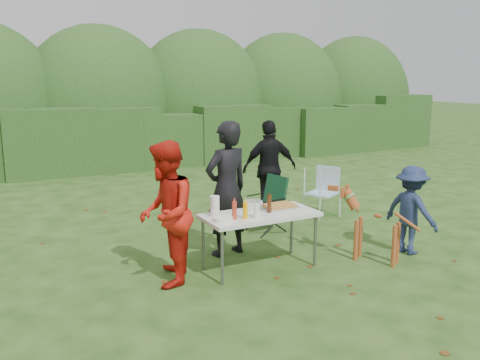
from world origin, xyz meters
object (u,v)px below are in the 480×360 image
person_cook (227,189)px  person_black_puffy (270,168)px  dog (377,227)px  mustard_bottle (245,211)px  lawn_chair (322,191)px  ketchup_bottle (234,211)px  person_red_jacket (166,214)px  beer_bottle (269,204)px  child (411,210)px  folding_table (260,217)px  camping_chair (266,204)px  paper_towel_roll (215,206)px

person_cook → person_black_puffy: size_ratio=1.10×
dog → mustard_bottle: size_ratio=5.12×
lawn_chair → ketchup_bottle: bearing=7.6°
person_red_jacket → person_cook: bearing=142.1°
person_black_puffy → beer_bottle: size_ratio=7.15×
person_red_jacket → child: 3.46m
folding_table → camping_chair: (0.90, 1.35, -0.23)m
person_cook → camping_chair: person_cook is taller
lawn_chair → mustard_bottle: 3.20m
lawn_chair → paper_towel_roll: bearing=2.6°
camping_chair → beer_bottle: size_ratio=3.78×
mustard_bottle → ketchup_bottle: ketchup_bottle is taller
person_cook → folding_table: bearing=90.8°
dog → mustard_bottle: dog is taller
folding_table → paper_towel_roll: (-0.57, 0.14, 0.18)m
camping_chair → mustard_bottle: 1.95m
ketchup_bottle → child: bearing=-8.6°
person_red_jacket → child: bearing=104.4°
person_cook → paper_towel_roll: size_ratio=7.25×
folding_table → child: 2.22m
person_red_jacket → camping_chair: person_red_jacket is taller
lawn_chair → ketchup_bottle: ketchup_bottle is taller
folding_table → child: (2.17, -0.49, -0.06)m
folding_table → person_black_puffy: person_black_puffy is taller
camping_chair → ketchup_bottle: size_ratio=4.12×
lawn_chair → paper_towel_roll: 3.30m
person_cook → camping_chair: 1.33m
folding_table → person_red_jacket: person_red_jacket is taller
paper_towel_roll → person_black_puffy: bearing=45.2°
beer_bottle → dog: bearing=-20.0°
child → folding_table: bearing=68.1°
person_black_puffy → child: person_black_puffy is taller
person_black_puffy → ketchup_bottle: (-1.91, -2.31, -0.01)m
person_red_jacket → paper_towel_roll: 0.66m
mustard_bottle → ketchup_bottle: bearing=162.3°
person_red_jacket → lawn_chair: (3.53, 1.63, -0.43)m
paper_towel_roll → ketchup_bottle: bearing=-56.9°
beer_bottle → person_red_jacket: bearing=174.9°
child → mustard_bottle: (-2.46, 0.35, 0.21)m
person_black_puffy → camping_chair: (-0.59, -0.87, -0.40)m
folding_table → lawn_chair: (2.29, 1.72, -0.24)m
person_black_puffy → lawn_chair: person_black_puffy is taller
mustard_bottle → beer_bottle: beer_bottle is taller
folding_table → paper_towel_roll: paper_towel_roll is taller
person_black_puffy → ketchup_bottle: person_black_puffy is taller
person_cook → mustard_bottle: bearing=68.9°
folding_table → person_cook: size_ratio=0.80×
mustard_bottle → paper_towel_roll: 0.40m
person_cook → child: person_cook is taller
person_red_jacket → ketchup_bottle: (0.82, -0.19, -0.02)m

